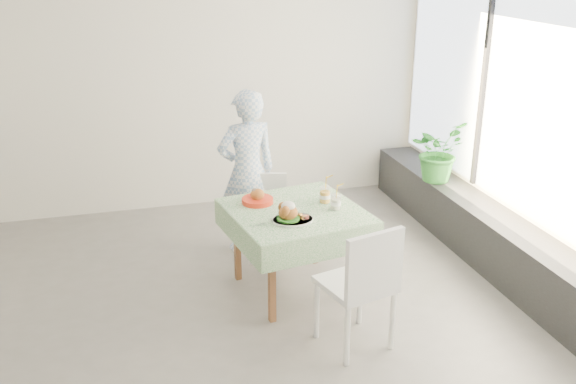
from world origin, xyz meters
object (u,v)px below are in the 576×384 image
object	(u,v)px
cafe_table	(295,241)
juice_cup_orange	(325,195)
chair_far	(267,233)
chair_near	(356,308)
main_dish	(290,215)
potted_plant	(438,151)
diner	(247,172)

from	to	relation	value
cafe_table	juice_cup_orange	size ratio (longest dim) A/B	4.32
chair_far	chair_near	bearing A→B (deg)	-80.29
chair_far	main_dish	distance (m)	1.07
chair_near	potted_plant	bearing A→B (deg)	49.33
cafe_table	diner	bearing A→B (deg)	102.91
chair_near	juice_cup_orange	bearing A→B (deg)	85.01
chair_near	diner	xyz separation A→B (m)	(-0.41, 1.82, 0.49)
diner	potted_plant	world-z (taller)	diner
diner	main_dish	distance (m)	1.14
diner	chair_near	bearing A→B (deg)	93.67
main_dish	potted_plant	bearing A→B (deg)	31.76
cafe_table	chair_near	world-z (taller)	chair_near
diner	cafe_table	bearing A→B (deg)	93.97
chair_near	juice_cup_orange	xyz separation A→B (m)	(0.09, 0.99, 0.50)
chair_near	potted_plant	size ratio (longest dim) A/B	1.55
main_dish	chair_near	bearing A→B (deg)	-66.11
diner	juice_cup_orange	bearing A→B (deg)	111.95
main_dish	juice_cup_orange	bearing A→B (deg)	38.42
chair_far	potted_plant	world-z (taller)	potted_plant
chair_near	juice_cup_orange	world-z (taller)	juice_cup_orange
cafe_table	chair_far	xyz separation A→B (m)	(-0.08, 0.69, -0.22)
chair_far	main_dish	xyz separation A→B (m)	(-0.03, -0.91, 0.56)
potted_plant	chair_near	bearing A→B (deg)	-130.67
chair_far	potted_plant	bearing A→B (deg)	8.13
main_dish	potted_plant	distance (m)	2.24
cafe_table	chair_near	size ratio (longest dim) A/B	1.22
cafe_table	chair_far	size ratio (longest dim) A/B	1.52
chair_far	potted_plant	xyz separation A→B (m)	(1.87, 0.27, 0.57)
chair_far	diner	size ratio (longest dim) A/B	0.50
chair_near	potted_plant	distance (m)	2.51
chair_near	main_dish	size ratio (longest dim) A/B	2.97
chair_far	juice_cup_orange	xyz separation A→B (m)	(0.36, -0.60, 0.56)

